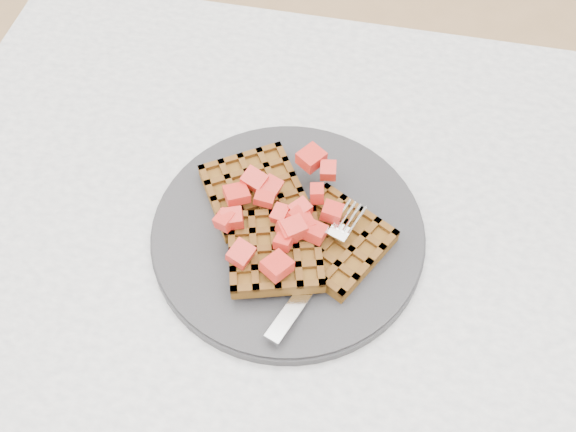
# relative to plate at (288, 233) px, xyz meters

# --- Properties ---
(table) EXTENTS (1.20, 0.80, 0.75)m
(table) POSITION_rel_plate_xyz_m (0.16, -0.04, -0.12)
(table) COLOR silver
(table) RESTS_ON ground
(plate) EXTENTS (0.29, 0.29, 0.02)m
(plate) POSITION_rel_plate_xyz_m (0.00, 0.00, 0.00)
(plate) COLOR #262528
(plate) RESTS_ON table
(waffles) EXTENTS (0.23, 0.20, 0.03)m
(waffles) POSITION_rel_plate_xyz_m (0.00, -0.00, 0.02)
(waffles) COLOR brown
(waffles) RESTS_ON plate
(strawberry_pile) EXTENTS (0.15, 0.15, 0.02)m
(strawberry_pile) POSITION_rel_plate_xyz_m (0.00, 0.00, 0.05)
(strawberry_pile) COLOR #A90400
(strawberry_pile) RESTS_ON waffles
(fork) EXTENTS (0.08, 0.18, 0.02)m
(fork) POSITION_rel_plate_xyz_m (0.04, -0.04, 0.02)
(fork) COLOR silver
(fork) RESTS_ON plate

